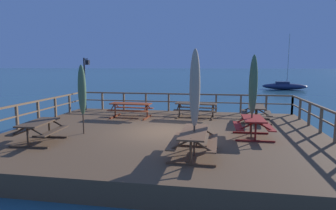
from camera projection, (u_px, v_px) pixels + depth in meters
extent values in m
plane|color=#2D5B6B|center=(165.00, 146.00, 12.02)|extent=(600.00, 600.00, 0.00)
cube|color=brown|center=(165.00, 139.00, 11.97)|extent=(13.01, 10.73, 0.66)
cube|color=brown|center=(180.00, 94.00, 16.87)|extent=(12.71, 0.09, 0.08)
cube|color=brown|center=(180.00, 102.00, 16.94)|extent=(12.71, 0.07, 0.06)
cube|color=brown|center=(81.00, 101.00, 18.00)|extent=(0.10, 0.10, 1.05)
cube|color=brown|center=(102.00, 101.00, 17.77)|extent=(0.10, 0.10, 1.05)
cube|color=brown|center=(124.00, 101.00, 17.53)|extent=(0.10, 0.10, 1.05)
cube|color=brown|center=(146.00, 102.00, 17.30)|extent=(0.10, 0.10, 1.05)
cube|color=brown|center=(169.00, 102.00, 17.06)|extent=(0.10, 0.10, 1.05)
cube|color=brown|center=(192.00, 103.00, 16.83)|extent=(0.10, 0.10, 1.05)
cube|color=brown|center=(216.00, 104.00, 16.59)|extent=(0.10, 0.10, 1.05)
cube|color=brown|center=(241.00, 104.00, 16.36)|extent=(0.10, 0.10, 1.05)
cube|color=brown|center=(266.00, 105.00, 16.12)|extent=(0.10, 0.10, 1.05)
cube|color=brown|center=(292.00, 105.00, 15.89)|extent=(0.10, 0.10, 1.05)
cube|color=brown|center=(27.00, 103.00, 12.84)|extent=(0.09, 10.43, 0.08)
cube|color=brown|center=(28.00, 113.00, 12.90)|extent=(0.07, 10.43, 0.06)
cube|color=brown|center=(17.00, 117.00, 12.18)|extent=(0.10, 0.10, 1.05)
cube|color=brown|center=(38.00, 112.00, 13.64)|extent=(0.10, 0.10, 1.05)
cube|color=brown|center=(55.00, 107.00, 15.09)|extent=(0.10, 0.10, 1.05)
cube|color=brown|center=(70.00, 104.00, 16.55)|extent=(0.10, 0.10, 1.05)
cube|color=brown|center=(81.00, 101.00, 18.00)|extent=(0.10, 0.10, 1.05)
cube|color=brown|center=(329.00, 111.00, 10.73)|extent=(0.09, 10.43, 0.08)
cube|color=brown|center=(328.00, 123.00, 10.79)|extent=(0.07, 10.43, 0.06)
cube|color=brown|center=(336.00, 128.00, 10.07)|extent=(0.10, 0.10, 1.05)
cube|color=brown|center=(321.00, 120.00, 11.53)|extent=(0.10, 0.10, 1.05)
cube|color=brown|center=(309.00, 114.00, 12.98)|extent=(0.10, 0.10, 1.05)
cube|color=brown|center=(300.00, 109.00, 14.43)|extent=(0.10, 0.10, 1.05)
cube|color=brown|center=(292.00, 105.00, 15.89)|extent=(0.10, 0.10, 1.05)
cube|color=brown|center=(194.00, 132.00, 8.63)|extent=(0.80, 2.20, 0.05)
cube|color=brown|center=(212.00, 142.00, 8.56)|extent=(0.32, 2.19, 0.04)
cube|color=brown|center=(176.00, 140.00, 8.77)|extent=(0.32, 2.19, 0.04)
cube|color=brown|center=(191.00, 164.00, 7.84)|extent=(1.40, 0.11, 0.06)
cylinder|color=brown|center=(191.00, 152.00, 7.79)|extent=(0.07, 0.07, 0.74)
cylinder|color=brown|center=(201.00, 145.00, 7.71)|extent=(0.63, 0.07, 0.37)
cylinder|color=brown|center=(181.00, 144.00, 7.81)|extent=(0.63, 0.07, 0.37)
cube|color=brown|center=(196.00, 146.00, 9.61)|extent=(1.40, 0.11, 0.06)
cylinder|color=brown|center=(197.00, 136.00, 9.57)|extent=(0.07, 0.07, 0.74)
cylinder|color=brown|center=(205.00, 130.00, 9.48)|extent=(0.63, 0.07, 0.37)
cylinder|color=brown|center=(188.00, 130.00, 9.59)|extent=(0.63, 0.07, 0.37)
cube|color=maroon|center=(253.00, 119.00, 10.77)|extent=(0.78, 1.65, 0.05)
cube|color=maroon|center=(268.00, 127.00, 10.73)|extent=(0.30, 1.64, 0.04)
cube|color=maroon|center=(238.00, 126.00, 10.90)|extent=(0.30, 1.64, 0.04)
cube|color=maroon|center=(255.00, 141.00, 10.24)|extent=(1.40, 0.10, 0.06)
cylinder|color=maroon|center=(255.00, 132.00, 10.20)|extent=(0.07, 0.07, 0.74)
cylinder|color=maroon|center=(264.00, 126.00, 10.12)|extent=(0.63, 0.07, 0.37)
cylinder|color=maroon|center=(248.00, 126.00, 10.21)|extent=(0.63, 0.07, 0.37)
cube|color=maroon|center=(250.00, 133.00, 11.49)|extent=(1.40, 0.10, 0.06)
cylinder|color=maroon|center=(251.00, 125.00, 11.45)|extent=(0.07, 0.07, 0.74)
cylinder|color=maroon|center=(258.00, 119.00, 11.37)|extent=(0.63, 0.07, 0.37)
cylinder|color=maroon|center=(244.00, 119.00, 11.46)|extent=(0.63, 0.07, 0.37)
cube|color=brown|center=(39.00, 122.00, 10.07)|extent=(0.87, 1.79, 0.05)
cube|color=brown|center=(54.00, 131.00, 10.05)|extent=(0.39, 1.76, 0.04)
cube|color=brown|center=(24.00, 130.00, 10.17)|extent=(0.39, 1.76, 0.04)
cube|color=#432F1F|center=(28.00, 147.00, 9.48)|extent=(1.40, 0.17, 0.06)
cylinder|color=#432F1F|center=(28.00, 137.00, 9.44)|extent=(0.07, 0.07, 0.74)
cylinder|color=#432F1F|center=(35.00, 131.00, 9.38)|extent=(0.63, 0.10, 0.37)
cylinder|color=#432F1F|center=(19.00, 131.00, 9.43)|extent=(0.63, 0.10, 0.37)
cube|color=#432F1F|center=(50.00, 137.00, 10.85)|extent=(1.40, 0.17, 0.06)
cylinder|color=#432F1F|center=(49.00, 128.00, 10.80)|extent=(0.07, 0.07, 0.74)
cylinder|color=#432F1F|center=(56.00, 123.00, 10.74)|extent=(0.63, 0.10, 0.37)
cylinder|color=#432F1F|center=(42.00, 122.00, 10.80)|extent=(0.63, 0.10, 0.37)
cube|color=brown|center=(256.00, 107.00, 13.83)|extent=(0.93, 1.81, 0.05)
cube|color=brown|center=(268.00, 113.00, 13.73)|extent=(0.45, 1.76, 0.04)
cube|color=brown|center=(244.00, 112.00, 14.02)|extent=(0.45, 1.76, 0.04)
cube|color=#432F1F|center=(256.00, 124.00, 13.27)|extent=(1.40, 0.22, 0.06)
cylinder|color=#432F1F|center=(257.00, 117.00, 13.22)|extent=(0.07, 0.07, 0.74)
cylinder|color=#432F1F|center=(263.00, 112.00, 13.12)|extent=(0.63, 0.12, 0.37)
cylinder|color=#432F1F|center=(251.00, 112.00, 13.26)|extent=(0.63, 0.12, 0.37)
cube|color=#432F1F|center=(255.00, 118.00, 14.59)|extent=(1.40, 0.22, 0.06)
cylinder|color=#432F1F|center=(256.00, 112.00, 14.54)|extent=(0.07, 0.07, 0.74)
cylinder|color=#432F1F|center=(262.00, 108.00, 14.44)|extent=(0.63, 0.12, 0.37)
cylinder|color=#432F1F|center=(250.00, 108.00, 14.59)|extent=(0.63, 0.12, 0.37)
cube|color=brown|center=(196.00, 104.00, 15.00)|extent=(2.21, 0.93, 0.05)
cube|color=brown|center=(194.00, 111.00, 14.50)|extent=(2.17, 0.45, 0.04)
cube|color=brown|center=(197.00, 108.00, 15.58)|extent=(2.17, 0.45, 0.04)
cube|color=#432F1F|center=(179.00, 116.00, 15.31)|extent=(0.19, 1.40, 0.06)
cylinder|color=#432F1F|center=(179.00, 110.00, 15.27)|extent=(0.07, 0.07, 0.74)
cylinder|color=#432F1F|center=(178.00, 106.00, 14.97)|extent=(0.11, 0.63, 0.37)
cylinder|color=#432F1F|center=(180.00, 105.00, 15.50)|extent=(0.11, 0.63, 0.37)
cube|color=#432F1F|center=(213.00, 117.00, 14.88)|extent=(0.19, 1.40, 0.06)
cylinder|color=#432F1F|center=(213.00, 111.00, 14.83)|extent=(0.07, 0.07, 0.74)
cylinder|color=#432F1F|center=(212.00, 108.00, 14.53)|extent=(0.11, 0.63, 0.37)
cylinder|color=#432F1F|center=(213.00, 106.00, 15.07)|extent=(0.11, 0.63, 0.37)
cube|color=#993819|center=(131.00, 104.00, 14.96)|extent=(2.18, 0.83, 0.05)
cube|color=#993819|center=(127.00, 111.00, 14.46)|extent=(2.16, 0.35, 0.04)
cube|color=#993819|center=(134.00, 108.00, 15.55)|extent=(2.16, 0.35, 0.04)
cube|color=maroon|center=(115.00, 116.00, 15.24)|extent=(0.13, 1.40, 0.06)
cylinder|color=maroon|center=(115.00, 110.00, 15.19)|extent=(0.07, 0.07, 0.74)
cylinder|color=maroon|center=(113.00, 107.00, 14.89)|extent=(0.08, 0.63, 0.37)
cylinder|color=maroon|center=(117.00, 105.00, 15.44)|extent=(0.08, 0.63, 0.37)
cube|color=maroon|center=(147.00, 117.00, 14.88)|extent=(0.13, 1.40, 0.06)
cylinder|color=maroon|center=(147.00, 111.00, 14.84)|extent=(0.07, 0.07, 0.74)
cylinder|color=maroon|center=(146.00, 108.00, 14.53)|extent=(0.08, 0.63, 0.37)
cylinder|color=maroon|center=(149.00, 106.00, 15.08)|extent=(0.08, 0.63, 0.37)
cylinder|color=#4C3828|center=(195.00, 106.00, 8.47)|extent=(0.06, 0.06, 3.07)
ellipsoid|color=tan|center=(195.00, 88.00, 8.40)|extent=(0.32, 0.32, 2.33)
cylinder|color=#71614F|center=(195.00, 94.00, 8.42)|extent=(0.21, 0.21, 0.05)
cone|color=#4C3828|center=(195.00, 52.00, 8.25)|extent=(0.10, 0.10, 0.14)
cylinder|color=#4C3828|center=(253.00, 99.00, 10.69)|extent=(0.06, 0.06, 2.98)
ellipsoid|color=#4C704C|center=(253.00, 85.00, 10.62)|extent=(0.32, 0.32, 2.27)
cylinder|color=#2D432D|center=(253.00, 89.00, 10.64)|extent=(0.21, 0.21, 0.05)
cone|color=#4C3828|center=(254.00, 57.00, 10.48)|extent=(0.10, 0.10, 0.14)
cylinder|color=#4C3828|center=(83.00, 101.00, 11.31)|extent=(0.06, 0.06, 2.63)
ellipsoid|color=#4C704C|center=(82.00, 90.00, 11.25)|extent=(0.32, 0.32, 2.00)
cylinder|color=#2D432D|center=(82.00, 94.00, 11.27)|extent=(0.21, 0.21, 0.05)
cone|color=#4C3828|center=(81.00, 67.00, 11.12)|extent=(0.10, 0.10, 0.14)
cylinder|color=black|center=(85.00, 84.00, 17.22)|extent=(0.09, 0.09, 3.20)
cylinder|color=black|center=(86.00, 59.00, 16.79)|extent=(0.44, 0.42, 0.06)
cube|color=black|center=(87.00, 62.00, 16.60)|extent=(0.20, 0.20, 0.28)
sphere|color=#F4E08C|center=(87.00, 62.00, 16.60)|extent=(0.14, 0.14, 0.14)
ellipsoid|color=navy|center=(284.00, 86.00, 39.96)|extent=(6.14, 2.31, 0.90)
cube|color=#202949|center=(282.00, 83.00, 39.97)|extent=(1.91, 1.28, 0.36)
cylinder|color=silver|center=(288.00, 59.00, 39.35)|extent=(0.10, 0.10, 7.00)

